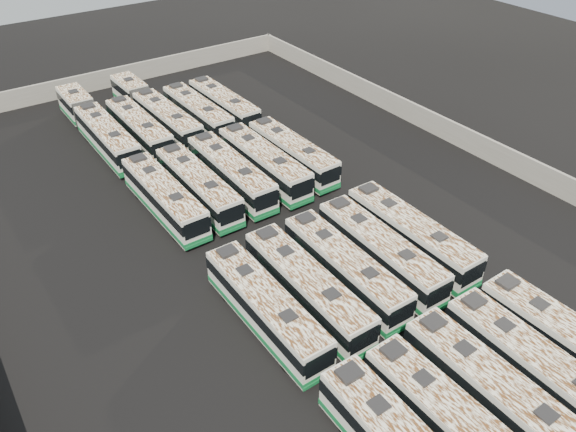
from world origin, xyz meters
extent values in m
plane|color=black|center=(0.00, 0.00, 0.00)|extent=(140.00, 140.00, 0.00)
cube|color=slate|center=(0.00, 36.30, 1.10)|extent=(45.20, 0.30, 2.20)
cube|color=slate|center=(22.30, 0.00, 1.10)|extent=(0.30, 73.20, 2.20)
cube|color=black|center=(-6.31, -17.25, 3.07)|extent=(0.92, 0.92, 0.13)
cube|color=black|center=(-6.28, -14.97, 3.11)|extent=(1.25, 1.06, 0.25)
cylinder|color=black|center=(-7.31, -16.09, 0.47)|extent=(0.28, 0.95, 0.95)
cylinder|color=black|center=(-5.28, -16.12, 0.47)|extent=(0.28, 0.95, 0.95)
cube|color=beige|center=(-3.22, -19.76, 1.59)|extent=(2.50, 11.10, 2.54)
cube|color=black|center=(-3.22, -19.76, 2.01)|extent=(2.56, 11.16, 0.85)
cube|color=white|center=(-3.22, -19.76, 2.89)|extent=(2.45, 10.88, 0.06)
cube|color=black|center=(-3.26, -17.32, 2.98)|extent=(0.89, 0.89, 0.13)
cube|color=black|center=(-3.30, -15.11, 3.02)|extent=(1.22, 1.03, 0.24)
cylinder|color=black|center=(-4.27, -16.24, 0.46)|extent=(0.27, 0.93, 0.92)
cylinder|color=black|center=(-2.30, -16.20, 0.46)|extent=(0.27, 0.93, 0.92)
cube|color=beige|center=(-0.06, -19.76, 1.65)|extent=(2.40, 11.45, 2.62)
cube|color=#106332|center=(-0.06, -19.76, 0.69)|extent=(2.45, 11.50, 0.40)
cube|color=black|center=(-0.06, -19.76, 2.08)|extent=(2.46, 11.51, 0.88)
cube|color=white|center=(-0.06, -19.76, 2.98)|extent=(2.35, 11.22, 0.07)
cube|color=black|center=(-0.06, -22.28, 3.08)|extent=(0.91, 0.91, 0.13)
cube|color=black|center=(-0.06, -17.25, 3.08)|extent=(0.91, 0.91, 0.13)
cube|color=black|center=(-0.06, -14.96, 3.13)|extent=(1.24, 1.05, 0.25)
cylinder|color=black|center=(-1.08, -16.10, 0.48)|extent=(0.27, 0.95, 0.95)
cylinder|color=black|center=(0.96, -16.10, 0.48)|extent=(0.27, 0.95, 0.95)
cube|color=beige|center=(3.18, -19.82, 1.61)|extent=(2.50, 11.26, 2.57)
cube|color=#106332|center=(3.18, -19.82, 0.67)|extent=(2.55, 11.31, 0.39)
cube|color=black|center=(3.18, -19.82, 2.04)|extent=(2.56, 11.32, 0.86)
cube|color=white|center=(3.18, -19.82, 2.93)|extent=(2.45, 11.03, 0.07)
cube|color=black|center=(3.22, -17.35, 3.02)|extent=(0.90, 0.90, 0.13)
cube|color=black|center=(3.25, -15.11, 3.07)|extent=(1.23, 1.05, 0.24)
cylinder|color=black|center=(2.23, -16.22, 0.47)|extent=(0.28, 0.94, 0.94)
cylinder|color=black|center=(4.23, -16.25, 0.47)|extent=(0.28, 0.94, 0.94)
cube|color=beige|center=(6.33, -19.95, 1.62)|extent=(2.55, 11.34, 2.59)
cube|color=#106332|center=(6.33, -19.95, 0.68)|extent=(2.60, 11.39, 0.40)
cube|color=black|center=(6.33, -19.95, 2.05)|extent=(2.61, 11.40, 0.87)
cube|color=black|center=(6.29, -17.47, 3.04)|extent=(0.91, 0.91, 0.13)
cube|color=black|center=(6.25, -15.21, 3.09)|extent=(1.24, 1.06, 0.24)
cylinder|color=black|center=(5.26, -16.35, 0.47)|extent=(0.28, 0.95, 0.94)
cylinder|color=black|center=(7.28, -16.32, 0.47)|extent=(0.28, 0.95, 0.94)
cube|color=beige|center=(-6.45, -7.27, 1.60)|extent=(2.37, 11.12, 2.55)
cube|color=#106332|center=(-6.45, -7.27, 0.67)|extent=(2.42, 11.17, 0.39)
cube|color=black|center=(-6.45, -7.27, 2.02)|extent=(2.43, 11.18, 0.85)
cube|color=black|center=(-6.48, -12.85, 1.90)|extent=(2.04, 0.07, 1.34)
cube|color=#106332|center=(-6.48, -12.85, 0.48)|extent=(2.31, 0.11, 0.26)
cube|color=white|center=(-6.45, -7.27, 2.90)|extent=(2.32, 10.90, 0.06)
cube|color=black|center=(-6.46, -9.72, 2.99)|extent=(0.88, 0.88, 0.13)
cube|color=black|center=(-6.44, -4.83, 2.99)|extent=(0.88, 0.88, 0.13)
cube|color=black|center=(-6.43, -2.61, 3.04)|extent=(1.21, 1.02, 0.24)
cylinder|color=black|center=(-7.46, -10.82, 0.46)|extent=(0.26, 0.93, 0.93)
cylinder|color=black|center=(-5.48, -10.83, 0.46)|extent=(0.26, 0.93, 0.93)
cylinder|color=black|center=(-7.43, -3.71, 0.46)|extent=(0.26, 0.93, 0.93)
cylinder|color=black|center=(-5.44, -3.72, 0.46)|extent=(0.26, 0.93, 0.93)
cube|color=beige|center=(-3.29, -7.28, 1.63)|extent=(2.51, 11.39, 2.60)
cube|color=#106332|center=(-3.29, -7.28, 0.68)|extent=(2.56, 11.44, 0.40)
cube|color=black|center=(-3.29, -7.28, 2.06)|extent=(2.57, 11.45, 0.87)
cube|color=black|center=(-3.36, -12.98, 1.94)|extent=(2.08, 0.09, 1.37)
cube|color=#106332|center=(-3.36, -12.98, 0.49)|extent=(2.37, 0.13, 0.27)
cube|color=white|center=(-3.29, -7.28, 2.96)|extent=(2.46, 11.17, 0.07)
cube|color=black|center=(-3.32, -9.78, 3.06)|extent=(0.91, 0.91, 0.13)
cube|color=black|center=(-3.25, -4.78, 3.06)|extent=(0.91, 0.91, 0.13)
cube|color=black|center=(-3.23, -2.50, 3.11)|extent=(1.24, 1.06, 0.25)
cylinder|color=black|center=(-4.34, -10.90, 0.47)|extent=(0.28, 0.95, 0.95)
cylinder|color=black|center=(-2.32, -10.92, 0.47)|extent=(0.28, 0.95, 0.95)
cylinder|color=black|center=(-4.25, -3.63, 0.47)|extent=(0.28, 0.95, 0.95)
cylinder|color=black|center=(-2.23, -3.65, 0.47)|extent=(0.28, 0.95, 0.95)
cube|color=beige|center=(0.00, -7.15, 1.59)|extent=(2.51, 11.11, 2.54)
cube|color=#106332|center=(0.00, -7.15, 0.66)|extent=(2.56, 11.16, 0.39)
cube|color=black|center=(0.00, -7.15, 2.01)|extent=(2.57, 11.17, 0.85)
cube|color=black|center=(-0.10, -12.70, 1.89)|extent=(2.03, 0.10, 1.34)
cube|color=#106332|center=(-0.10, -12.70, 0.48)|extent=(2.31, 0.14, 0.26)
cube|color=white|center=(0.00, -7.15, 2.89)|extent=(2.46, 10.88, 0.06)
cube|color=black|center=(-0.05, -9.59, 2.98)|extent=(0.89, 0.89, 0.13)
cube|color=black|center=(0.04, -4.72, 2.98)|extent=(0.89, 0.89, 0.13)
cube|color=black|center=(0.08, -2.50, 3.02)|extent=(1.22, 1.04, 0.24)
cylinder|color=black|center=(-1.05, -10.67, 0.46)|extent=(0.27, 0.93, 0.92)
cylinder|color=black|center=(0.92, -10.71, 0.46)|extent=(0.27, 0.93, 0.92)
cylinder|color=black|center=(-0.93, -3.59, 0.46)|extent=(0.27, 0.93, 0.92)
cylinder|color=black|center=(1.05, -3.63, 0.46)|extent=(0.27, 0.93, 0.92)
cube|color=beige|center=(3.17, -7.18, 1.61)|extent=(2.60, 11.29, 2.57)
cube|color=#106332|center=(3.17, -7.18, 0.67)|extent=(2.65, 11.34, 0.39)
cube|color=black|center=(3.17, -7.18, 2.04)|extent=(2.66, 11.35, 0.86)
cube|color=black|center=(3.04, -12.82, 1.92)|extent=(2.06, 0.11, 1.36)
cube|color=#106332|center=(3.04, -12.82, 0.49)|extent=(2.34, 0.15, 0.26)
cube|color=white|center=(3.17, -7.18, 2.93)|extent=(2.54, 11.06, 0.07)
cube|color=black|center=(3.11, -9.65, 3.02)|extent=(0.91, 0.91, 0.13)
cube|color=black|center=(3.23, -4.71, 3.02)|extent=(0.91, 0.91, 0.13)
cube|color=black|center=(3.28, -2.46, 3.07)|extent=(1.24, 1.06, 0.24)
cylinder|color=black|center=(2.09, -10.75, 0.47)|extent=(0.28, 0.94, 0.94)
cylinder|color=black|center=(4.09, -10.80, 0.47)|extent=(0.28, 0.94, 0.94)
cylinder|color=black|center=(2.25, -3.57, 0.47)|extent=(0.28, 0.94, 0.94)
cylinder|color=black|center=(4.25, -3.61, 0.47)|extent=(0.28, 0.94, 0.94)
cube|color=beige|center=(6.29, -7.05, 1.64)|extent=(2.43, 11.45, 2.62)
cube|color=#106332|center=(6.29, -7.05, 0.69)|extent=(2.48, 11.50, 0.40)
cube|color=black|center=(6.29, -7.05, 2.08)|extent=(2.49, 11.51, 0.88)
cube|color=black|center=(6.27, -12.79, 1.95)|extent=(2.10, 0.07, 1.38)
cube|color=#106332|center=(6.27, -12.79, 0.50)|extent=(2.38, 0.11, 0.27)
cube|color=white|center=(6.29, -7.05, 2.98)|extent=(2.38, 11.22, 0.07)
cube|color=black|center=(6.28, -9.57, 3.08)|extent=(0.91, 0.91, 0.13)
cube|color=black|center=(6.30, -4.54, 3.08)|extent=(0.91, 0.91, 0.13)
cube|color=black|center=(6.31, -2.25, 3.13)|extent=(1.24, 1.05, 0.25)
cylinder|color=black|center=(5.26, -10.71, 0.48)|extent=(0.27, 0.95, 0.95)
cylinder|color=black|center=(7.30, -10.72, 0.48)|extent=(0.27, 0.95, 0.95)
cylinder|color=black|center=(5.29, -3.39, 0.48)|extent=(0.27, 0.95, 0.95)
cylinder|color=black|center=(7.33, -3.40, 0.48)|extent=(0.27, 0.95, 0.95)
cube|color=beige|center=(-6.34, 7.86, 1.61)|extent=(2.44, 11.22, 2.57)
cube|color=#106332|center=(-6.34, 7.86, 0.67)|extent=(2.49, 11.27, 0.39)
cube|color=black|center=(-6.34, 7.86, 2.03)|extent=(2.50, 11.28, 0.86)
cube|color=black|center=(-6.29, 2.24, 1.91)|extent=(2.05, 0.08, 1.35)
cube|color=#106332|center=(-6.29, 2.24, 0.49)|extent=(2.33, 0.12, 0.26)
cube|color=white|center=(-6.34, 7.86, 2.92)|extent=(2.39, 11.00, 0.07)
cube|color=black|center=(-6.32, 5.39, 3.01)|extent=(0.90, 0.90, 0.13)
cube|color=black|center=(-6.37, 10.32, 3.01)|extent=(0.90, 0.90, 0.13)
cube|color=black|center=(-6.39, 12.56, 3.06)|extent=(1.22, 1.04, 0.24)
cylinder|color=black|center=(-7.31, 4.27, 0.47)|extent=(0.27, 0.94, 0.93)
cylinder|color=black|center=(-5.31, 4.28, 0.47)|extent=(0.27, 0.94, 0.93)
cylinder|color=black|center=(-7.38, 11.43, 0.47)|extent=(0.27, 0.94, 0.93)
cylinder|color=black|center=(-5.38, 11.45, 0.47)|extent=(0.27, 0.94, 0.93)
cube|color=beige|center=(-3.30, 7.87, 1.60)|extent=(2.36, 11.14, 2.55)
cube|color=#106332|center=(-3.30, 7.87, 0.67)|extent=(2.41, 11.19, 0.39)
cube|color=black|center=(-3.30, 7.87, 2.02)|extent=(2.42, 11.20, 0.85)
cube|color=black|center=(-3.32, 2.28, 1.90)|extent=(2.04, 0.07, 1.34)
cube|color=#106332|center=(-3.32, 2.28, 0.48)|extent=(2.32, 0.11, 0.26)
cube|color=white|center=(-3.30, 7.87, 2.90)|extent=(2.31, 10.91, 0.06)
cube|color=black|center=(-3.31, 5.42, 3.00)|extent=(0.88, 0.88, 0.13)
cube|color=black|center=(-3.29, 10.32, 3.00)|extent=(0.88, 0.88, 0.13)
cube|color=black|center=(-3.28, 12.54, 3.04)|extent=(1.21, 1.02, 0.24)
cylinder|color=black|center=(-4.30, 4.31, 0.46)|extent=(0.26, 0.93, 0.93)
cylinder|color=black|center=(-2.32, 4.30, 0.46)|extent=(0.26, 0.93, 0.93)
cylinder|color=black|center=(-4.28, 11.43, 0.46)|extent=(0.26, 0.93, 0.93)
cylinder|color=black|center=(-2.29, 11.42, 0.46)|extent=(0.26, 0.93, 0.93)
cube|color=beige|center=(-0.07, 8.03, 1.63)|extent=(2.49, 11.38, 2.60)
cube|color=#106332|center=(-0.07, 8.03, 0.68)|extent=(2.54, 11.43, 0.40)
cube|color=black|center=(-0.07, 8.03, 2.06)|extent=(2.55, 11.44, 0.87)
cube|color=black|center=(-0.13, 2.34, 1.94)|extent=(2.08, 0.08, 1.37)
cube|color=#106332|center=(-0.13, 2.34, 0.49)|extent=(2.37, 0.13, 0.26)
cube|color=white|center=(-0.07, 8.03, 2.96)|extent=(2.44, 11.15, 0.07)
cube|color=black|center=(-0.10, 5.54, 3.06)|extent=(0.91, 0.91, 0.13)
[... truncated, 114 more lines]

